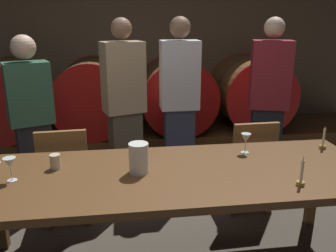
% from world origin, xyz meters
% --- Properties ---
extents(back_wall, '(6.71, 0.24, 2.53)m').
position_xyz_m(back_wall, '(0.00, 2.87, 1.27)').
color(back_wall, brown).
rests_on(back_wall, ground).
extents(barrel_shelf, '(6.04, 0.90, 0.38)m').
position_xyz_m(barrel_shelf, '(0.00, 2.32, 0.19)').
color(barrel_shelf, brown).
rests_on(barrel_shelf, ground).
extents(wine_barrel_far_left, '(0.89, 0.89, 0.89)m').
position_xyz_m(wine_barrel_far_left, '(-1.47, 2.32, 0.82)').
color(wine_barrel_far_left, brown).
rests_on(wine_barrel_far_left, barrel_shelf).
extents(wine_barrel_center_left, '(0.89, 0.89, 0.89)m').
position_xyz_m(wine_barrel_center_left, '(-0.50, 2.32, 0.82)').
color(wine_barrel_center_left, '#513319').
rests_on(wine_barrel_center_left, barrel_shelf).
extents(wine_barrel_center_right, '(0.89, 0.89, 0.89)m').
position_xyz_m(wine_barrel_center_right, '(0.52, 2.32, 0.82)').
color(wine_barrel_center_right, brown).
rests_on(wine_barrel_center_right, barrel_shelf).
extents(wine_barrel_far_right, '(0.89, 0.89, 0.89)m').
position_xyz_m(wine_barrel_far_right, '(1.49, 2.32, 0.82)').
color(wine_barrel_far_right, brown).
rests_on(wine_barrel_far_right, barrel_shelf).
extents(dining_table, '(2.71, 0.94, 0.76)m').
position_xyz_m(dining_table, '(0.17, 0.19, 0.70)').
color(dining_table, brown).
rests_on(dining_table, ground).
extents(chair_left, '(0.42, 0.42, 0.88)m').
position_xyz_m(chair_left, '(-0.64, 0.91, 0.49)').
color(chair_left, brown).
rests_on(chair_left, ground).
extents(chair_right, '(0.41, 0.41, 0.88)m').
position_xyz_m(chair_right, '(0.98, 0.91, 0.49)').
color(chair_right, brown).
rests_on(chair_right, ground).
extents(guest_far_left, '(0.44, 0.37, 1.60)m').
position_xyz_m(guest_far_left, '(-0.97, 1.32, 0.82)').
color(guest_far_left, black).
rests_on(guest_far_left, ground).
extents(guest_center_left, '(0.44, 0.35, 1.74)m').
position_xyz_m(guest_center_left, '(-0.12, 1.42, 0.89)').
color(guest_center_left, brown).
rests_on(guest_center_left, ground).
extents(guest_center_right, '(0.38, 0.24, 1.75)m').
position_xyz_m(guest_center_right, '(0.43, 1.51, 0.90)').
color(guest_center_right, '#33384C').
rests_on(guest_center_right, ground).
extents(guest_far_right, '(0.43, 0.33, 1.74)m').
position_xyz_m(guest_far_right, '(1.32, 1.39, 0.89)').
color(guest_far_right, black).
rests_on(guest_far_right, ground).
extents(candle_left, '(0.05, 0.05, 0.19)m').
position_xyz_m(candle_left, '(0.91, -0.10, 0.81)').
color(candle_left, olive).
rests_on(candle_left, dining_table).
extents(candle_right, '(0.05, 0.05, 0.18)m').
position_xyz_m(candle_right, '(1.39, 0.46, 0.81)').
color(candle_right, olive).
rests_on(candle_right, dining_table).
extents(pitcher, '(0.13, 0.13, 0.20)m').
position_xyz_m(pitcher, '(-0.05, 0.21, 0.86)').
color(pitcher, white).
rests_on(pitcher, dining_table).
extents(wine_glass_center, '(0.08, 0.08, 0.15)m').
position_xyz_m(wine_glass_center, '(-0.84, 0.20, 0.88)').
color(wine_glass_center, silver).
rests_on(wine_glass_center, dining_table).
extents(wine_glass_right, '(0.07, 0.07, 0.15)m').
position_xyz_m(wine_glass_right, '(0.76, 0.46, 0.87)').
color(wine_glass_right, silver).
rests_on(wine_glass_right, dining_table).
extents(cup_right, '(0.07, 0.07, 0.10)m').
position_xyz_m(cup_right, '(-0.60, 0.35, 0.81)').
color(cup_right, beige).
rests_on(cup_right, dining_table).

